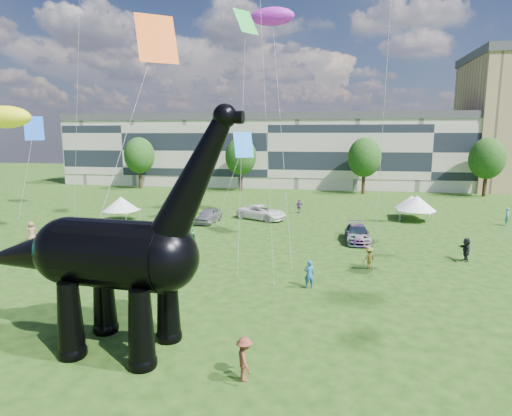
# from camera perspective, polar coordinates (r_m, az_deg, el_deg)

# --- Properties ---
(ground) EXTENTS (220.00, 220.00, 0.00)m
(ground) POSITION_cam_1_polar(r_m,az_deg,el_deg) (19.50, -0.06, -18.86)
(ground) COLOR #16330C
(ground) RESTS_ON ground
(terrace_row) EXTENTS (78.00, 11.00, 12.00)m
(terrace_row) POSITION_cam_1_polar(r_m,az_deg,el_deg) (79.68, 2.17, 7.34)
(terrace_row) COLOR beige
(terrace_row) RESTS_ON ground
(tree_far_left) EXTENTS (5.20, 5.20, 9.44)m
(tree_far_left) POSITION_cam_1_polar(r_m,az_deg,el_deg) (77.32, -15.30, 7.15)
(tree_far_left) COLOR #382314
(tree_far_left) RESTS_ON ground
(tree_mid_left) EXTENTS (5.20, 5.20, 9.44)m
(tree_mid_left) POSITION_cam_1_polar(r_m,az_deg,el_deg) (71.51, -2.04, 7.30)
(tree_mid_left) COLOR #382314
(tree_mid_left) RESTS_ON ground
(tree_mid_right) EXTENTS (5.20, 5.20, 9.44)m
(tree_mid_right) POSITION_cam_1_polar(r_m,az_deg,el_deg) (70.09, 14.28, 6.96)
(tree_mid_right) COLOR #382314
(tree_mid_right) RESTS_ON ground
(tree_far_right) EXTENTS (5.20, 5.20, 9.44)m
(tree_far_right) POSITION_cam_1_polar(r_m,az_deg,el_deg) (73.59, 28.47, 6.21)
(tree_far_right) COLOR #382314
(tree_far_right) RESTS_ON ground
(dinosaur_sculpture) EXTENTS (13.37, 3.91, 10.90)m
(dinosaur_sculpture) POSITION_cam_1_polar(r_m,az_deg,el_deg) (19.66, -19.38, -6.22)
(dinosaur_sculpture) COLOR black
(dinosaur_sculpture) RESTS_ON ground
(car_silver) EXTENTS (2.16, 4.71, 1.56)m
(car_silver) POSITION_cam_1_polar(r_m,az_deg,el_deg) (46.17, -6.35, -0.99)
(car_silver) COLOR #B1B0B5
(car_silver) RESTS_ON ground
(car_grey) EXTENTS (4.58, 2.13, 1.45)m
(car_grey) POSITION_cam_1_polar(r_m,az_deg,el_deg) (39.12, -11.93, -3.18)
(car_grey) COLOR slate
(car_grey) RESTS_ON ground
(car_white) EXTENTS (6.29, 4.94, 1.59)m
(car_white) POSITION_cam_1_polar(r_m,az_deg,el_deg) (47.61, 0.78, -0.59)
(car_white) COLOR white
(car_white) RESTS_ON ground
(car_dark) EXTENTS (2.17, 5.07, 1.46)m
(car_dark) POSITION_cam_1_polar(r_m,az_deg,el_deg) (38.83, 13.37, -3.33)
(car_dark) COLOR #595960
(car_dark) RESTS_ON ground
(gazebo_near) EXTENTS (5.11, 5.11, 2.82)m
(gazebo_near) POSITION_cam_1_polar(r_m,az_deg,el_deg) (49.59, 20.65, 0.59)
(gazebo_near) COLOR white
(gazebo_near) RESTS_ON ground
(gazebo_far) EXTENTS (3.78, 3.78, 2.55)m
(gazebo_far) POSITION_cam_1_polar(r_m,az_deg,el_deg) (51.51, 20.01, 0.73)
(gazebo_far) COLOR silver
(gazebo_far) RESTS_ON ground
(gazebo_left) EXTENTS (4.11, 4.11, 2.66)m
(gazebo_left) POSITION_cam_1_polar(r_m,az_deg,el_deg) (49.01, -17.56, 0.53)
(gazebo_left) COLOR silver
(gazebo_left) RESTS_ON ground
(visitors) EXTENTS (50.93, 37.04, 1.89)m
(visitors) POSITION_cam_1_polar(r_m,az_deg,el_deg) (33.50, -0.80, -4.89)
(visitors) COLOR olive
(visitors) RESTS_ON ground
(kites) EXTENTS (68.63, 32.34, 31.44)m
(kites) POSITION_cam_1_polar(r_m,az_deg,el_deg) (35.67, -12.36, 18.26)
(kites) COLOR #D44B0E
(kites) RESTS_ON ground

